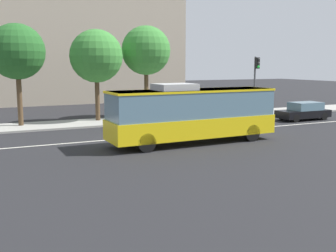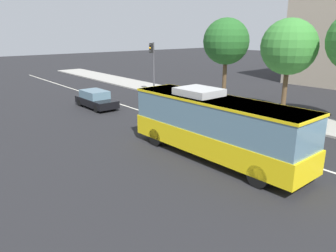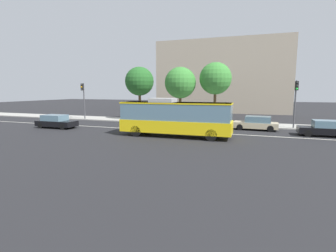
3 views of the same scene
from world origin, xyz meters
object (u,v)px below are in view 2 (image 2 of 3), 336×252
object	(u,v)px
transit_bus	(215,124)
street_tree_kerbside_left	(289,47)
traffic_light_near_corner	(152,59)
street_tree_kerbside_right	(226,42)
sedan_black	(96,99)

from	to	relation	value
transit_bus	street_tree_kerbside_left	bearing A→B (deg)	103.03
traffic_light_near_corner	street_tree_kerbside_left	xyz separation A→B (m)	(13.58, 2.46, 1.59)
street_tree_kerbside_right	sedan_black	bearing A→B (deg)	-120.02
traffic_light_near_corner	street_tree_kerbside_right	distance (m)	8.29
traffic_light_near_corner	street_tree_kerbside_left	size ratio (longest dim) A/B	0.72
transit_bus	street_tree_kerbside_right	bearing A→B (deg)	128.04
traffic_light_near_corner	street_tree_kerbside_left	distance (m)	13.90
traffic_light_near_corner	street_tree_kerbside_right	bearing A→B (deg)	106.34
sedan_black	street_tree_kerbside_right	distance (m)	12.22
transit_bus	street_tree_kerbside_right	size ratio (longest dim) A/B	1.36
sedan_black	traffic_light_near_corner	world-z (taller)	traffic_light_near_corner
transit_bus	street_tree_kerbside_right	distance (m)	13.92
street_tree_kerbside_left	street_tree_kerbside_right	xyz separation A→B (m)	(-5.79, -0.31, 0.25)
sedan_black	traffic_light_near_corner	distance (m)	8.40
sedan_black	traffic_light_near_corner	xyz separation A→B (m)	(-2.15, 7.61, 2.84)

